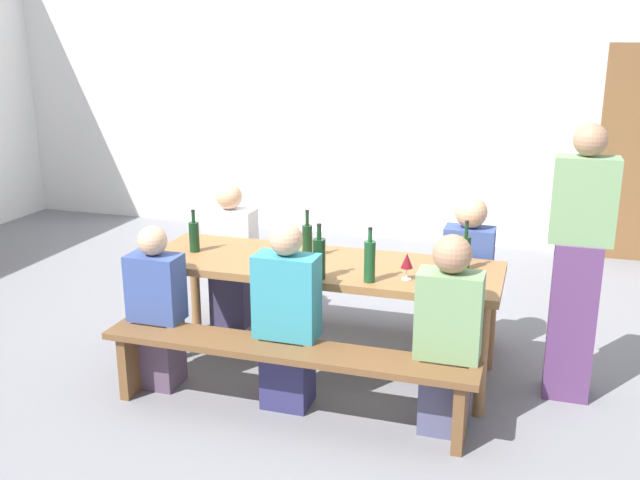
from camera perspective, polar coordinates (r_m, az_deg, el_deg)
The scene contains 18 objects.
ground_plane at distance 4.93m, azimuth -0.00°, elevation -10.11°, with size 24.00×24.00×0.00m, color slate.
back_wall at distance 7.73m, azimuth 7.70°, elevation 11.71°, with size 14.00×0.20×3.20m, color white.
tasting_table at distance 4.67m, azimuth -0.00°, elevation -2.66°, with size 2.33×0.76×0.75m.
bench_near at distance 4.19m, azimuth -2.84°, elevation -9.60°, with size 2.23×0.30×0.45m.
bench_far at distance 5.39m, azimuth 2.18°, elevation -3.59°, with size 2.23×0.30×0.45m.
wine_bottle_0 at distance 4.55m, azimuth 11.51°, elevation -0.93°, with size 0.06×0.06×0.32m.
wine_bottle_1 at distance 4.91m, azimuth -10.00°, elevation 0.32°, with size 0.07×0.07×0.29m.
wine_bottle_2 at distance 4.71m, azimuth -1.02°, elevation -0.01°, with size 0.07×0.07×0.32m.
wine_bottle_3 at distance 4.30m, azimuth -0.07°, elevation -1.42°, with size 0.08×0.08×0.34m.
wine_bottle_4 at distance 4.25m, azimuth 3.98°, elevation -1.65°, with size 0.07×0.07×0.34m.
wine_glass_0 at distance 4.42m, azimuth -2.93°, elevation -1.23°, with size 0.07×0.07×0.16m.
wine_glass_1 at distance 4.32m, azimuth 6.95°, elevation -1.71°, with size 0.07×0.07×0.17m.
seated_guest_near_0 at distance 4.62m, azimuth -12.86°, elevation -5.59°, with size 0.33×0.24×1.06m.
seated_guest_near_1 at distance 4.25m, azimuth -2.65°, elevation -6.47°, with size 0.37×0.24×1.15m.
seated_guest_near_2 at distance 4.05m, azimuth 10.15°, elevation -7.77°, with size 0.36×0.24×1.15m.
seated_guest_far_0 at distance 5.49m, azimuth -7.10°, elevation -1.52°, with size 0.38×0.24×1.11m.
seated_guest_far_1 at distance 5.03m, azimuth 11.66°, elevation -3.03°, with size 0.34×0.24×1.14m.
standing_host at distance 4.54m, azimuth 19.81°, elevation -2.20°, with size 0.36×0.24×1.70m.
Camera 1 is at (1.32, -4.21, 2.18)m, focal length 40.12 mm.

